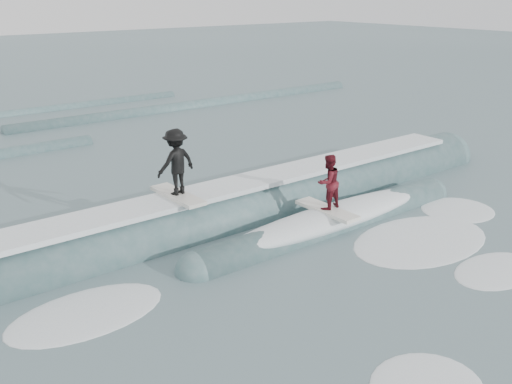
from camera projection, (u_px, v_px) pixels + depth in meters
ground at (305, 254)px, 14.45m from camera, size 160.00×160.00×0.00m
breaking_wave at (251, 218)px, 16.59m from camera, size 22.35×3.79×2.03m
surfer_black at (176, 164)px, 14.95m from camera, size 1.22×2.01×1.86m
surfer_red at (328, 186)px, 15.53m from camera, size 0.78×2.01×1.63m
whitewater at (330, 269)px, 13.69m from camera, size 16.31×8.60×0.10m
far_swells at (49, 129)px, 27.32m from camera, size 41.43×8.65×0.80m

